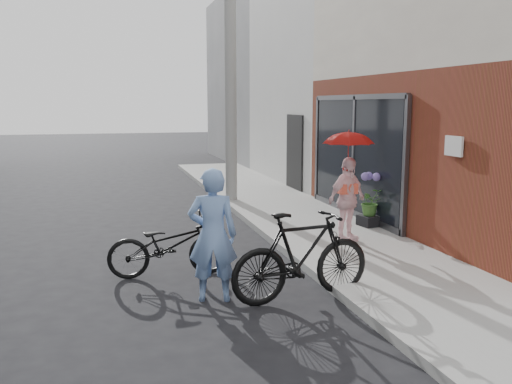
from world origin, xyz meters
name	(u,v)px	position (x,y,z in m)	size (l,w,h in m)	color
ground	(254,286)	(0.00, 0.00, 0.00)	(80.00, 80.00, 0.00)	black
sidewalk	(336,237)	(2.10, 2.00, 0.06)	(2.20, 24.00, 0.12)	#969791
curb	(275,241)	(0.94, 2.00, 0.06)	(0.12, 24.00, 0.12)	#9E9E99
plaster_building	(395,70)	(7.20, 9.00, 3.50)	(8.00, 6.00, 7.00)	silver
east_building_far	(313,79)	(7.20, 16.00, 3.50)	(8.00, 8.00, 7.00)	slate
utility_pole	(230,58)	(1.10, 6.00, 3.50)	(0.28, 0.28, 7.00)	#9E9E99
officer	(213,235)	(-0.64, -0.35, 0.84)	(0.61, 0.40, 1.68)	#799DD7
bike_left	(169,245)	(-1.05, 0.76, 0.45)	(0.60, 1.73, 0.91)	black
bike_right	(302,256)	(0.44, -0.65, 0.57)	(0.54, 1.90, 1.14)	black
kimono_woman	(347,199)	(2.05, 1.50, 0.84)	(0.84, 0.35, 1.44)	#FED5D8
parasol	(349,136)	(2.05, 1.50, 1.92)	(0.81, 0.81, 0.71)	red
planter	(370,221)	(3.00, 2.44, 0.22)	(0.38, 0.38, 0.20)	black
potted_plant	(370,202)	(3.00, 2.44, 0.59)	(0.48, 0.42, 0.54)	#3F6E2C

